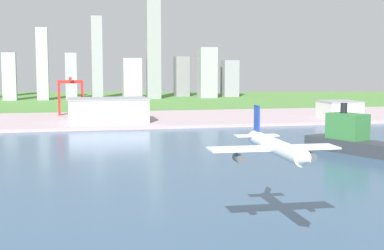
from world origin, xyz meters
name	(u,v)px	position (x,y,z in m)	size (l,w,h in m)	color
ground_plane	(186,154)	(0.00, 300.00, 0.00)	(2400.00, 2400.00, 0.00)	#4E833B
water_bay	(213,174)	(0.00, 240.00, 0.07)	(840.00, 360.00, 0.15)	#385675
industrial_pier	(144,119)	(0.00, 490.00, 1.25)	(840.00, 140.00, 2.50)	#AB979D
airplane_landing	(276,148)	(-5.76, 143.92, 26.92)	(37.91, 45.05, 14.84)	white
container_barge	(351,138)	(92.72, 286.03, 8.07)	(38.03, 61.03, 27.80)	#2D3338
port_crane_red	(71,88)	(-63.22, 527.17, 28.09)	(23.55, 47.95, 35.06)	red
warehouse_main	(108,110)	(-33.39, 459.44, 12.36)	(64.72, 39.08, 19.68)	silver
warehouse_annex	(339,109)	(169.39, 452.56, 10.02)	(31.17, 33.19, 15.00)	silver
distant_skyline	(117,66)	(2.34, 814.48, 46.75)	(382.04, 70.58, 152.19)	#979797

